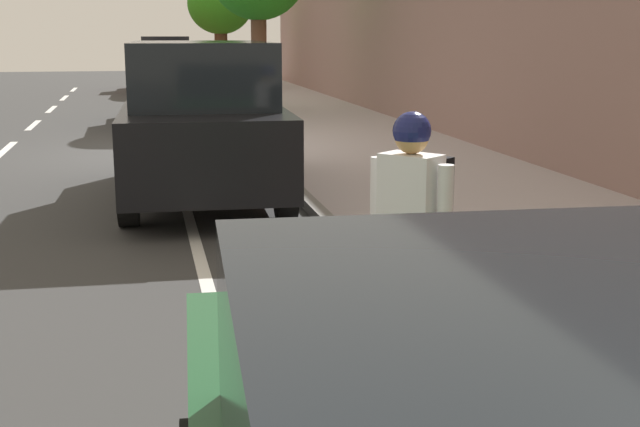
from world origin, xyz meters
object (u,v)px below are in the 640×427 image
at_px(street_tree_far_end, 220,5).
at_px(fire_hydrant, 583,316).
at_px(parked_sedan_dark_blue_mid, 174,91).
at_px(parked_pickup_red_far, 166,66).
at_px(parked_suv_black_second, 201,119).
at_px(cyclist_with_backpack, 413,209).
at_px(bicycle_at_curb, 362,280).

height_order(street_tree_far_end, fire_hydrant, street_tree_far_end).
bearing_deg(parked_sedan_dark_blue_mid, parked_pickup_red_far, 89.14).
relative_size(parked_pickup_red_far, fire_hydrant, 6.36).
bearing_deg(street_tree_far_end, parked_sedan_dark_blue_mid, -100.85).
distance_m(parked_suv_black_second, fire_hydrant, 6.90).
xyz_separation_m(parked_suv_black_second, parked_pickup_red_far, (0.19, 20.96, -0.13)).
bearing_deg(parked_suv_black_second, street_tree_far_end, 83.98).
distance_m(parked_sedan_dark_blue_mid, street_tree_far_end, 11.87).
xyz_separation_m(parked_suv_black_second, cyclist_with_backpack, (0.97, -5.65, -0.05)).
relative_size(parked_suv_black_second, parked_pickup_red_far, 0.89).
bearing_deg(parked_sedan_dark_blue_mid, street_tree_far_end, 79.15).
bearing_deg(fire_hydrant, cyclist_with_backpack, 123.20).
xyz_separation_m(cyclist_with_backpack, street_tree_far_end, (1.24, 26.58, 2.09)).
height_order(parked_sedan_dark_blue_mid, parked_pickup_red_far, parked_pickup_red_far).
height_order(bicycle_at_curb, street_tree_far_end, street_tree_far_end).
bearing_deg(cyclist_with_backpack, parked_pickup_red_far, 91.69).
bearing_deg(fire_hydrant, parked_pickup_red_far, 93.02).
height_order(parked_sedan_dark_blue_mid, fire_hydrant, parked_sedan_dark_blue_mid).
distance_m(parked_sedan_dark_blue_mid, fire_hydrant, 16.25).
relative_size(parked_suv_black_second, parked_sedan_dark_blue_mid, 1.08).
height_order(parked_sedan_dark_blue_mid, bicycle_at_curb, parked_sedan_dark_blue_mid).
bearing_deg(parked_suv_black_second, cyclist_with_backpack, -80.25).
bearing_deg(street_tree_far_end, bicycle_at_curb, -93.19).
relative_size(parked_pickup_red_far, bicycle_at_curb, 3.24).
bearing_deg(bicycle_at_curb, cyclist_with_backpack, -62.92).
bearing_deg(parked_sedan_dark_blue_mid, parked_suv_black_second, -90.09).
bearing_deg(fire_hydrant, parked_sedan_dark_blue_mid, 95.76).
xyz_separation_m(parked_sedan_dark_blue_mid, cyclist_with_backpack, (0.96, -15.14, 0.22)).
bearing_deg(bicycle_at_curb, parked_pickup_red_far, 91.23).
distance_m(parked_suv_black_second, parked_pickup_red_far, 20.96).
bearing_deg(parked_sedan_dark_blue_mid, cyclist_with_backpack, -86.39).
relative_size(bicycle_at_curb, street_tree_far_end, 0.40).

